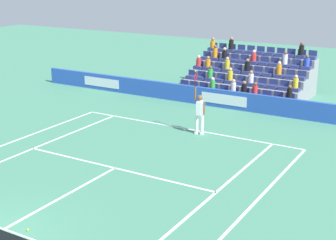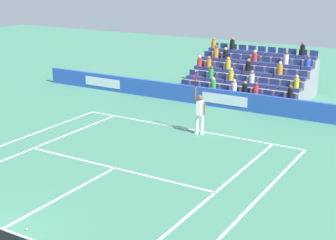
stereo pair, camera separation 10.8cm
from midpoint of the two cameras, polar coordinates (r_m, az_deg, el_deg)
name	(u,v)px [view 1 (the left image)]	position (r m, az deg, el deg)	size (l,w,h in m)	color
line_baseline	(186,129)	(23.00, 1.93, -0.99)	(10.97, 0.10, 0.01)	white
line_service	(115,168)	(18.66, -6.23, -5.44)	(8.23, 0.10, 0.01)	white
line_centre_service	(54,201)	(16.44, -12.96, -8.98)	(0.10, 6.40, 0.01)	white
line_singles_sideline_left	(25,152)	(20.95, -16.08, -3.49)	(0.10, 11.89, 0.01)	white
line_singles_sideline_right	(210,197)	(16.33, 4.61, -8.76)	(0.10, 11.89, 0.01)	white
line_doubles_sideline_left	(1,146)	(21.92, -18.56, -2.81)	(0.10, 11.89, 0.01)	white
line_doubles_sideline_right	(250,207)	(15.85, 9.13, -9.77)	(0.10, 11.89, 0.01)	white
line_centre_mark	(185,129)	(22.92, 1.81, -1.06)	(0.10, 0.20, 0.01)	white
sponsor_barrier	(224,99)	(26.50, 6.32, 2.39)	(24.11, 0.22, 0.95)	blue
tennis_player	(199,112)	(22.03, 3.45, 0.87)	(0.53, 0.39, 2.85)	white
stadium_stand	(250,80)	(29.62, 9.20, 4.51)	(6.82, 4.75, 3.05)	gray
loose_tennis_ball	(28,230)	(14.91, -15.85, -11.91)	(0.07, 0.07, 0.07)	#D1E533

